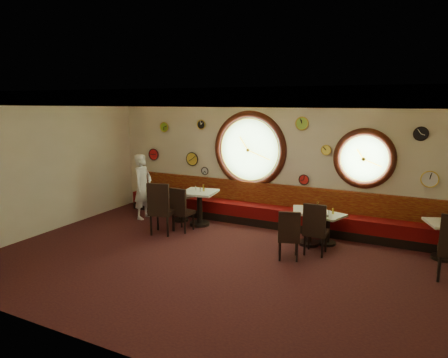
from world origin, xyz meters
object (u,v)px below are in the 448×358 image
Objects in this scene: table_e at (445,236)px; condiment_d_bottle at (333,211)px; condiment_a_pepper at (179,193)px; condiment_e_salt at (444,218)px; chair_d at (315,226)px; condiment_c_pepper at (311,208)px; condiment_a_salt at (180,192)px; condiment_b_salt at (196,188)px; table_a at (181,205)px; condiment_b_pepper at (200,190)px; table_c at (310,223)px; condiment_c_bottle at (318,206)px; condiment_a_bottle at (185,192)px; condiment_d_pepper at (328,213)px; condiment_c_salt at (305,206)px; condiment_d_salt at (325,212)px; chair_a at (160,205)px; table_d at (328,225)px; table_b at (200,204)px; waiter at (143,186)px; chair_b at (181,207)px; chair_c at (289,232)px; condiment_b_bottle at (204,188)px; condiment_e_pepper at (447,221)px.

table_e is 6.47× the size of condiment_d_bottle.
condiment_a_pepper is at bearing -178.13° from table_e.
condiment_d_bottle is at bearing -174.64° from condiment_e_salt.
chair_d reaches higher than condiment_c_pepper.
condiment_b_salt reaches higher than condiment_a_salt.
table_a is 3.51m from condiment_c_pepper.
table_e is 9.08× the size of condiment_b_pepper.
table_c is 5.25× the size of condiment_c_bottle.
chair_d is 4.39× the size of condiment_a_bottle.
condiment_c_pepper reaches higher than condiment_d_pepper.
condiment_d_salt is at bearing 20.43° from condiment_c_salt.
condiment_a_bottle is (0.13, 0.04, 0.33)m from table_a.
chair_a reaches higher than condiment_c_salt.
condiment_d_bottle is (0.16, 0.09, 0.03)m from condiment_d_salt.
chair_d is 0.75m from condiment_d_salt.
table_d is at bearing -135.74° from condiment_d_bottle.
condiment_a_pepper is 1.00× the size of condiment_c_pepper.
table_b is at bearing 177.22° from table_c.
condiment_d_salt is at bearing 33.17° from table_c.
condiment_e_salt is (6.04, 0.17, 0.07)m from condiment_a_salt.
table_b reaches higher than table_d.
table_a is 3.82m from condiment_d_pepper.
chair_a is at bearing -164.24° from table_c.
table_a is 3.89m from condiment_d_bottle.
chair_a is at bearing -131.31° from waiter.
condiment_d_salt is at bearing 15.33° from chair_b.
condiment_a_pepper is 1.03m from waiter.
chair_c is at bearing -107.46° from waiter.
condiment_b_bottle is (-2.76, 0.26, 0.12)m from condiment_c_pepper.
condiment_b_pepper reaches higher than condiment_a_pepper.
condiment_a_pepper reaches higher than condiment_d_salt.
condiment_b_salt reaches higher than condiment_d_bottle.
chair_c is 0.92× the size of chair_d.
condiment_d_salt is 0.37m from condiment_c_pepper.
table_c is 3.47m from condiment_a_pepper.
condiment_e_salt is at bearing 4.01° from condiment_b_pepper.
condiment_a_bottle is at bearing 162.10° from condiment_b_pepper.
condiment_e_pepper is (5.56, 0.12, -0.12)m from condiment_b_salt.
condiment_c_pepper is (-0.31, -0.26, 0.41)m from table_d.
chair_b is 6.61× the size of condiment_c_salt.
chair_b reaches higher than condiment_d_bottle.
condiment_d_salt is at bearing -1.75° from condiment_a_salt.
waiter reaches higher than condiment_a_bottle.
condiment_a_salt reaches higher than condiment_d_pepper.
condiment_a_salt is (-6.08, -0.08, 0.26)m from table_e.
condiment_d_bottle is at bearing 34.19° from condiment_c_bottle.
condiment_b_pepper reaches higher than condiment_e_salt.
condiment_d_salt is (3.10, 0.04, 0.17)m from table_b.
table_a is at bearing 166.69° from chair_d.
chair_b is (0.48, -0.74, 0.17)m from table_a.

